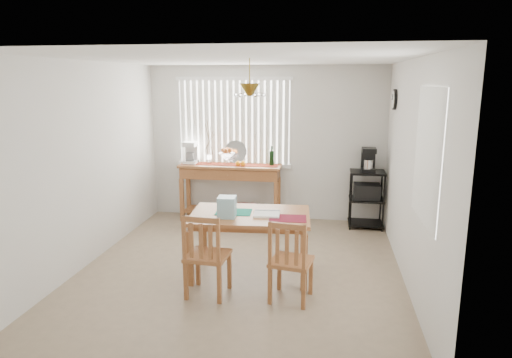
% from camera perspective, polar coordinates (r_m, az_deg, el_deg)
% --- Properties ---
extents(ground, '(4.00, 4.50, 0.01)m').
position_cam_1_polar(ground, '(5.97, -1.81, -11.04)').
color(ground, gray).
extents(room_shell, '(4.20, 4.70, 2.70)m').
position_cam_1_polar(room_shell, '(5.54, -1.87, 5.36)').
color(room_shell, silver).
rests_on(room_shell, ground).
extents(sideboard, '(1.71, 0.48, 0.96)m').
position_cam_1_polar(sideboard, '(7.72, -3.15, 0.04)').
color(sideboard, '#9C6035').
rests_on(sideboard, ground).
extents(sideboard_items, '(1.63, 0.41, 0.74)m').
position_cam_1_polar(sideboard_items, '(7.73, -5.32, 2.99)').
color(sideboard_items, maroon).
rests_on(sideboard_items, sideboard).
extents(wire_cart, '(0.55, 0.44, 0.93)m').
position_cam_1_polar(wire_cart, '(7.58, 13.65, -1.80)').
color(wire_cart, black).
rests_on(wire_cart, ground).
extents(cart_items, '(0.22, 0.26, 0.38)m').
position_cam_1_polar(cart_items, '(7.48, 13.86, 2.28)').
color(cart_items, black).
rests_on(cart_items, wire_cart).
extents(dining_table, '(1.50, 1.02, 0.77)m').
position_cam_1_polar(dining_table, '(5.57, -0.75, -5.24)').
color(dining_table, '#9C6035').
rests_on(dining_table, ground).
extents(table_items, '(1.13, 0.50, 0.25)m').
position_cam_1_polar(table_items, '(5.41, -2.37, -3.77)').
color(table_items, '#157A63').
rests_on(table_items, dining_table).
extents(chair_left, '(0.47, 0.47, 0.96)m').
position_cam_1_polar(chair_left, '(5.10, -6.22, -9.50)').
color(chair_left, '#9C6035').
rests_on(chair_left, ground).
extents(chair_right, '(0.49, 0.49, 0.93)m').
position_cam_1_polar(chair_right, '(4.98, 4.31, -10.24)').
color(chair_right, '#9C6035').
rests_on(chair_right, ground).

